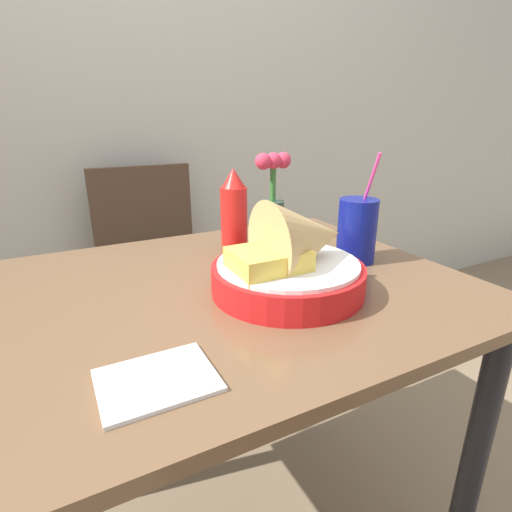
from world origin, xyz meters
The scene contains 8 objects.
wall_window centered at (0.00, 1.09, 1.30)m, with size 7.00×0.06×2.60m.
dining_table centered at (0.00, 0.00, 0.63)m, with size 0.93×0.76×0.75m.
chair_far_window centered at (0.02, 0.85, 0.53)m, with size 0.40×0.40×0.89m.
food_basket centered at (0.09, -0.09, 0.82)m, with size 0.29×0.29×0.18m.
ketchup_bottle centered at (0.07, 0.15, 0.85)m, with size 0.06×0.06×0.21m.
drink_cup centered at (0.31, -0.01, 0.82)m, with size 0.09×0.09×0.25m.
flower_vase centered at (0.22, 0.23, 0.87)m, with size 0.10×0.06×0.23m.
napkin centered at (-0.22, -0.25, 0.76)m, with size 0.15×0.12×0.01m.
Camera 1 is at (-0.31, -0.69, 1.08)m, focal length 28.00 mm.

